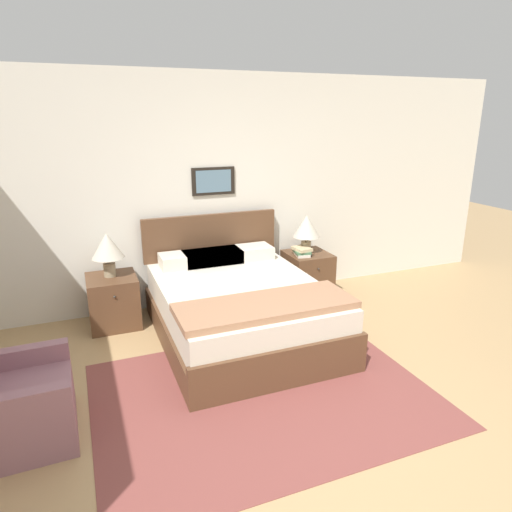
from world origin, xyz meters
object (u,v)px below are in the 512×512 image
object	(u,v)px
armchair	(11,405)
nightstand_near_window	(113,301)
table_lamp_near_window	(107,247)
table_lamp_by_door	(307,228)
bed	(239,306)
nightstand_by_door	(307,274)

from	to	relation	value
armchair	nightstand_near_window	distance (m)	1.80
table_lamp_near_window	table_lamp_by_door	distance (m)	2.28
armchair	bed	bearing A→B (deg)	113.20
nightstand_near_window	table_lamp_by_door	size ratio (longest dim) A/B	1.18
nightstand_near_window	nightstand_by_door	bearing A→B (deg)	0.00
bed	nightstand_by_door	xyz separation A→B (m)	(1.15, 0.73, -0.05)
nightstand_near_window	nightstand_by_door	world-z (taller)	same
nightstand_by_door	table_lamp_by_door	bearing A→B (deg)	117.92
nightstand_by_door	table_lamp_near_window	bearing A→B (deg)	179.27
table_lamp_near_window	armchair	bearing A→B (deg)	-116.02
table_lamp_near_window	table_lamp_by_door	world-z (taller)	same
nightstand_near_window	table_lamp_near_window	bearing A→B (deg)	97.69
bed	table_lamp_by_door	distance (m)	1.46
armchair	table_lamp_near_window	xyz separation A→B (m)	(0.80, 1.64, 0.58)
armchair	table_lamp_by_door	size ratio (longest dim) A/B	1.74
table_lamp_by_door	armchair	bearing A→B (deg)	-151.95
armchair	nightstand_near_window	world-z (taller)	armchair
armchair	table_lamp_by_door	distance (m)	3.54
nightstand_near_window	bed	bearing A→B (deg)	-32.42
armchair	table_lamp_near_window	distance (m)	1.92
armchair	table_lamp_near_window	world-z (taller)	table_lamp_near_window
bed	table_lamp_by_door	size ratio (longest dim) A/B	4.42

